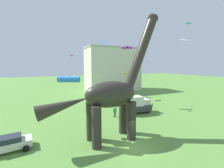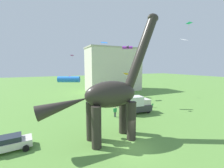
% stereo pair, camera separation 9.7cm
% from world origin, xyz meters
% --- Properties ---
extents(ground_plane, '(240.00, 240.00, 0.00)m').
position_xyz_m(ground_plane, '(0.00, 0.00, 0.00)').
color(ground_plane, '#5B8E3D').
extents(dinosaur_sculpture, '(14.50, 3.07, 15.15)m').
position_xyz_m(dinosaur_sculpture, '(-1.35, 2.72, 5.48)').
color(dinosaur_sculpture, '#2D2823').
rests_on(dinosaur_sculpture, ground_plane).
extents(parked_sedan_left, '(4.35, 2.18, 1.55)m').
position_xyz_m(parked_sedan_left, '(-11.81, 5.04, 0.81)').
color(parked_sedan_left, silver).
rests_on(parked_sedan_left, ground_plane).
extents(parked_box_truck, '(5.81, 2.74, 3.20)m').
position_xyz_m(parked_box_truck, '(7.00, 9.79, 1.65)').
color(parked_box_truck, '#38383D').
rests_on(parked_box_truck, ground_plane).
extents(person_near_flyer, '(0.36, 0.16, 0.97)m').
position_xyz_m(person_near_flyer, '(12.42, 11.43, 0.59)').
color(person_near_flyer, '#6B6056').
rests_on(person_near_flyer, ground_plane).
extents(person_strolling_adult, '(0.67, 0.29, 1.78)m').
position_xyz_m(person_strolling_adult, '(2.67, 9.61, 1.08)').
color(person_strolling_adult, '#2D3347').
rests_on(person_strolling_adult, ground_plane).
extents(kite_near_low, '(0.88, 0.70, 1.02)m').
position_xyz_m(kite_near_low, '(11.17, 2.85, 14.82)').
color(kite_near_low, '#19B2B7').
extents(kite_high_left, '(2.56, 2.56, 0.73)m').
position_xyz_m(kite_high_left, '(-5.46, 5.32, 7.17)').
color(kite_high_left, '#287AE5').
extents(kite_near_high, '(1.50, 1.10, 0.41)m').
position_xyz_m(kite_near_high, '(15.97, 7.49, 13.56)').
color(kite_near_high, white).
extents(kite_mid_center, '(0.81, 0.75, 0.14)m').
position_xyz_m(kite_mid_center, '(17.91, 23.31, 16.29)').
color(kite_mid_center, yellow).
extents(kite_mid_left, '(2.13, 2.21, 0.63)m').
position_xyz_m(kite_mid_left, '(8.03, 14.70, 12.51)').
color(kite_mid_left, purple).
extents(kite_mid_right, '(1.70, 2.07, 0.60)m').
position_xyz_m(kite_mid_right, '(13.05, 23.38, 6.48)').
color(kite_mid_right, orange).
extents(kite_high_right, '(1.94, 1.48, 2.33)m').
position_xyz_m(kite_high_right, '(6.92, 24.60, 14.74)').
color(kite_high_right, '#287AE5').
extents(kite_far_left, '(0.93, 0.94, 1.01)m').
position_xyz_m(kite_far_left, '(-2.08, 21.43, 10.99)').
color(kite_far_left, purple).
extents(background_building_block, '(18.85, 8.59, 14.95)m').
position_xyz_m(background_building_block, '(14.58, 34.76, 7.49)').
color(background_building_block, beige).
rests_on(background_building_block, ground_plane).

